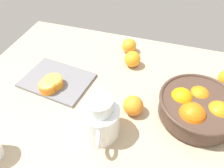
# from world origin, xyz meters

# --- Properties ---
(ground_plane) EXTENTS (1.14, 0.92, 0.03)m
(ground_plane) POSITION_xyz_m (0.00, 0.00, -0.01)
(ground_plane) COLOR tan
(fruit_bowl) EXTENTS (0.27, 0.27, 0.11)m
(fruit_bowl) POSITION_xyz_m (0.30, 0.03, 0.05)
(fruit_bowl) COLOR #473328
(fruit_bowl) RESTS_ON ground_plane
(juice_pitcher) EXTENTS (0.12, 0.16, 0.16)m
(juice_pitcher) POSITION_xyz_m (0.01, -0.13, 0.06)
(juice_pitcher) COLOR white
(juice_pitcher) RESTS_ON ground_plane
(cutting_board) EXTENTS (0.29, 0.23, 0.01)m
(cutting_board) POSITION_xyz_m (-0.24, 0.04, 0.01)
(cutting_board) COLOR slate
(cutting_board) RESTS_ON ground_plane
(orange_half_0) EXTENTS (0.07, 0.07, 0.04)m
(orange_half_0) POSITION_xyz_m (-0.24, -0.02, 0.03)
(orange_half_0) COLOR orange
(orange_half_0) RESTS_ON cutting_board
(orange_half_1) EXTENTS (0.08, 0.08, 0.04)m
(orange_half_1) POSITION_xyz_m (-0.23, 0.01, 0.03)
(orange_half_1) COLOR orange
(orange_half_1) RESTS_ON cutting_board
(loose_orange_0) EXTENTS (0.07, 0.07, 0.07)m
(loose_orange_0) POSITION_xyz_m (-0.01, 0.33, 0.03)
(loose_orange_0) COLOR orange
(loose_orange_0) RESTS_ON ground_plane
(loose_orange_2) EXTENTS (0.07, 0.07, 0.07)m
(loose_orange_2) POSITION_xyz_m (0.10, -0.02, 0.04)
(loose_orange_2) COLOR orange
(loose_orange_2) RESTS_ON ground_plane
(loose_orange_4) EXTENTS (0.07, 0.07, 0.07)m
(loose_orange_4) POSITION_xyz_m (0.03, 0.23, 0.03)
(loose_orange_4) COLOR orange
(loose_orange_4) RESTS_ON ground_plane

